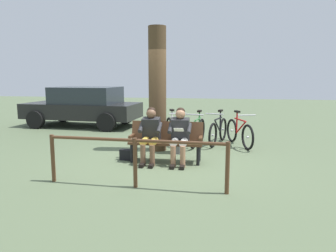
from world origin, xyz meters
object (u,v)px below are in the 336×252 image
object	(u,v)px
bicycle_silver	(218,131)
bicycle_purple	(174,130)
handbag	(127,155)
bicycle_orange	(198,132)
bicycle_black	(239,133)
person_companion	(150,132)
litter_bin	(178,135)
bench	(166,138)
parked_car	(84,106)
person_reading	(180,133)
tree_trunk	(157,90)

from	to	relation	value
bicycle_silver	bicycle_purple	distance (m)	1.24
handbag	bicycle_orange	xyz separation A→B (m)	(-1.44, -1.87, 0.24)
bicycle_orange	bicycle_black	bearing A→B (deg)	102.41
person_companion	litter_bin	world-z (taller)	person_companion
bench	handbag	bearing A→B (deg)	5.20
bicycle_purple	parked_car	distance (m)	4.49
bicycle_orange	bicycle_silver	bearing A→B (deg)	120.34
bicycle_silver	bicycle_purple	bearing A→B (deg)	-71.81
person_companion	bench	bearing A→B (deg)	-152.88
litter_bin	bicycle_black	distance (m)	1.86
handbag	bicycle_orange	distance (m)	2.37
handbag	litter_bin	world-z (taller)	litter_bin
bench	bicycle_orange	distance (m)	1.87
bench	person_reading	world-z (taller)	person_reading
person_companion	bicycle_purple	distance (m)	2.13
parked_car	handbag	bearing A→B (deg)	127.63
parked_car	bicycle_orange	bearing A→B (deg)	153.52
handbag	tree_trunk	xyz separation A→B (m)	(-0.49, -1.09, 1.41)
tree_trunk	bicycle_black	size ratio (longest dim) A/B	1.93
tree_trunk	bicycle_purple	xyz separation A→B (m)	(-0.27, -0.93, -1.17)
handbag	bicycle_orange	world-z (taller)	bicycle_orange
person_reading	bench	bearing A→B (deg)	-27.23
person_companion	tree_trunk	size ratio (longest dim) A/B	0.39
bicycle_purple	bicycle_orange	bearing A→B (deg)	53.88
tree_trunk	bicycle_silver	bearing A→B (deg)	-146.55
bicycle_black	bicycle_purple	distance (m)	1.81
handbag	parked_car	size ratio (longest dim) A/B	0.07
bicycle_black	bicycle_silver	xyz separation A→B (m)	(0.56, -0.14, 0.00)
person_companion	person_reading	bearing A→B (deg)	179.95
person_companion	bicycle_black	size ratio (longest dim) A/B	0.76
bench	tree_trunk	xyz separation A→B (m)	(0.40, -1.01, 1.02)
litter_bin	bicycle_black	bearing A→B (deg)	-144.34
parked_car	person_reading	bearing A→B (deg)	136.54
bench	person_companion	size ratio (longest dim) A/B	1.34
litter_bin	parked_car	world-z (taller)	parked_car
bicycle_silver	bicycle_orange	xyz separation A→B (m)	(0.55, 0.22, 0.00)
litter_bin	bicycle_black	size ratio (longest dim) A/B	0.55
bench	bicycle_purple	size ratio (longest dim) A/B	1.03
person_companion	bicycle_black	world-z (taller)	person_companion
litter_bin	parked_car	xyz separation A→B (m)	(4.06, -3.57, 0.34)
bicycle_silver	tree_trunk	bearing A→B (deg)	-41.49
handbag	litter_bin	distance (m)	1.40
bench	litter_bin	xyz separation A→B (m)	(-0.16, -0.78, -0.07)
bench	person_companion	xyz separation A→B (m)	(0.32, 0.17, 0.16)
person_companion	litter_bin	size ratio (longest dim) A/B	1.38
bicycle_orange	bicycle_purple	size ratio (longest dim) A/B	1.07
bench	bicycle_orange	world-z (taller)	bicycle_orange
person_companion	bicycle_purple	bearing A→B (deg)	-95.48
person_companion	bicycle_orange	bearing A→B (deg)	-114.67
person_reading	bicycle_orange	size ratio (longest dim) A/B	0.72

